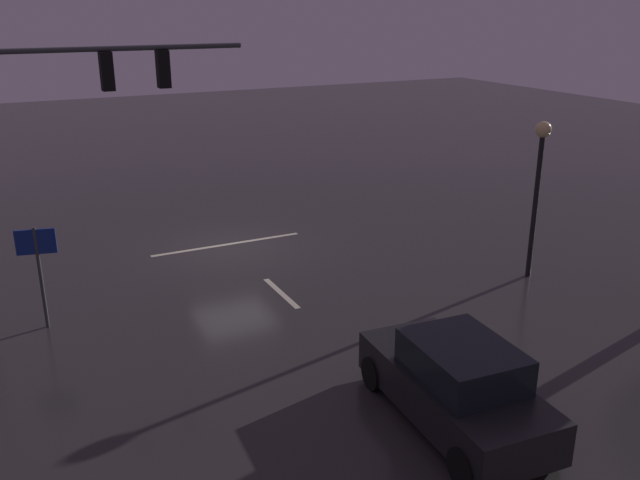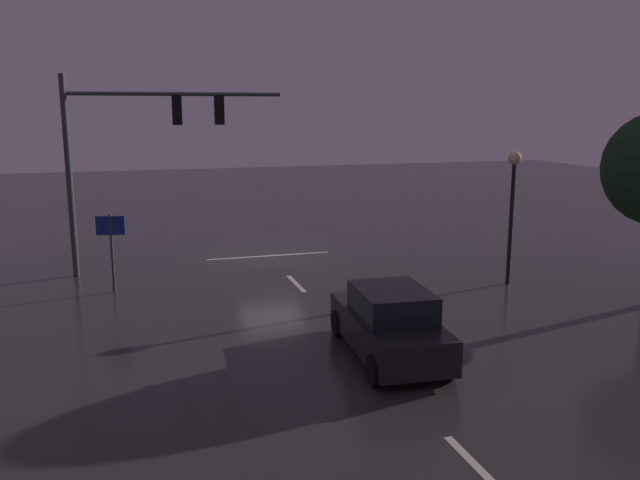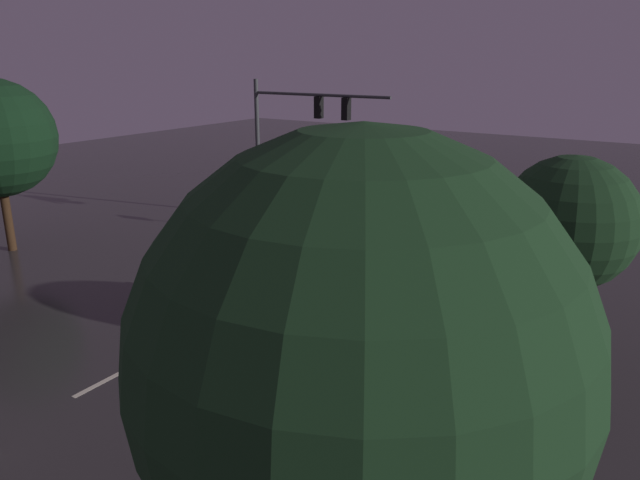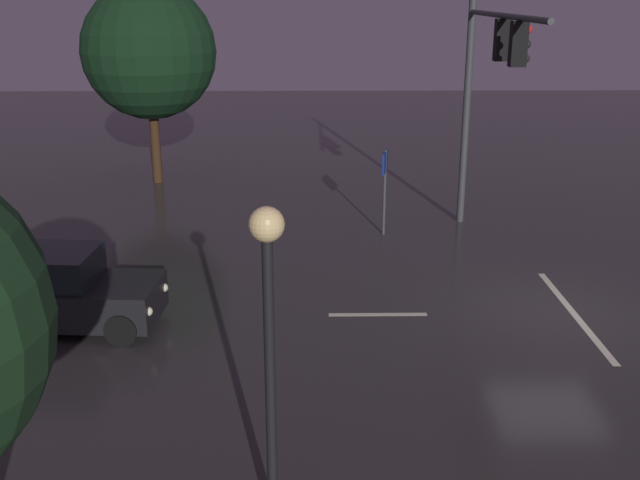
% 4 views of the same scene
% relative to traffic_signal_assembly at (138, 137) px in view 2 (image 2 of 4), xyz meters
% --- Properties ---
extents(ground_plane, '(80.00, 80.00, 0.00)m').
position_rel_traffic_signal_assembly_xyz_m(ground_plane, '(-4.84, -0.78, -4.85)').
color(ground_plane, '#2D2B2B').
extents(traffic_signal_assembly, '(7.55, 0.47, 6.96)m').
position_rel_traffic_signal_assembly_xyz_m(traffic_signal_assembly, '(0.00, 0.00, 0.00)').
color(traffic_signal_assembly, '#383A3D').
rests_on(traffic_signal_assembly, ground_plane).
extents(lane_dash_far, '(0.16, 2.20, 0.01)m').
position_rel_traffic_signal_assembly_xyz_m(lane_dash_far, '(-4.84, 3.22, -4.85)').
color(lane_dash_far, beige).
rests_on(lane_dash_far, ground_plane).
extents(lane_dash_mid, '(0.16, 2.20, 0.01)m').
position_rel_traffic_signal_assembly_xyz_m(lane_dash_mid, '(-4.84, 9.22, -4.85)').
color(lane_dash_mid, beige).
rests_on(lane_dash_mid, ground_plane).
extents(lane_dash_near, '(0.16, 2.20, 0.01)m').
position_rel_traffic_signal_assembly_xyz_m(lane_dash_near, '(-4.84, 15.22, -4.85)').
color(lane_dash_near, beige).
rests_on(lane_dash_near, ground_plane).
extents(stop_bar, '(5.00, 0.16, 0.01)m').
position_rel_traffic_signal_assembly_xyz_m(stop_bar, '(-4.84, -1.19, -4.85)').
color(stop_bar, beige).
rests_on(stop_bar, ground_plane).
extents(car_approaching, '(2.14, 4.46, 1.70)m').
position_rel_traffic_signal_assembly_xyz_m(car_approaching, '(-5.34, 10.16, -4.05)').
color(car_approaching, black).
rests_on(car_approaching, ground_plane).
extents(street_lamp_left_kerb, '(0.44, 0.44, 4.45)m').
position_rel_traffic_signal_assembly_xyz_m(street_lamp_left_kerb, '(-11.70, 5.24, -1.68)').
color(street_lamp_left_kerb, black).
rests_on(street_lamp_left_kerb, ground_plane).
extents(route_sign, '(0.89, 0.26, 2.54)m').
position_rel_traffic_signal_assembly_xyz_m(route_sign, '(1.04, 2.54, -3.02)').
color(route_sign, '#383A3D').
rests_on(route_sign, ground_plane).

